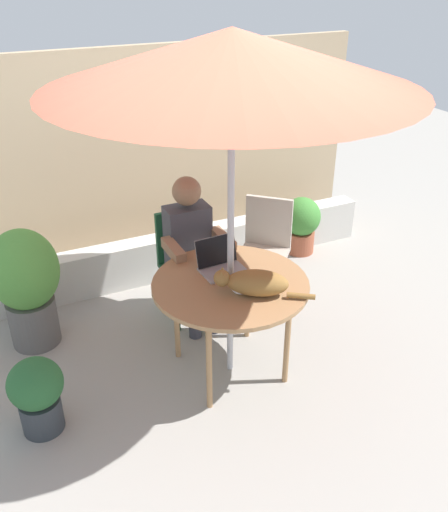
% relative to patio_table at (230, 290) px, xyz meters
% --- Properties ---
extents(ground_plane, '(14.00, 14.00, 0.00)m').
position_rel_patio_table_xyz_m(ground_plane, '(0.00, 0.00, -0.68)').
color(ground_plane, gray).
extents(fence_back, '(4.68, 0.08, 1.97)m').
position_rel_patio_table_xyz_m(fence_back, '(0.00, 2.10, 0.30)').
color(fence_back, tan).
rests_on(fence_back, ground).
extents(planter_wall_low, '(4.21, 0.20, 0.41)m').
position_rel_patio_table_xyz_m(planter_wall_low, '(0.00, 1.45, -0.48)').
color(planter_wall_low, beige).
rests_on(planter_wall_low, ground).
extents(patio_table, '(1.06, 1.06, 0.74)m').
position_rel_patio_table_xyz_m(patio_table, '(0.00, 0.00, 0.00)').
color(patio_table, '#9E754C').
rests_on(patio_table, ground).
extents(patio_umbrella, '(2.16, 2.16, 2.33)m').
position_rel_patio_table_xyz_m(patio_umbrella, '(0.00, 0.00, 1.48)').
color(patio_umbrella, '#B7B7BC').
rests_on(patio_umbrella, ground).
extents(chair_occupied, '(0.40, 0.40, 0.89)m').
position_rel_patio_table_xyz_m(chair_occupied, '(0.00, 0.85, -0.16)').
color(chair_occupied, '#194C2D').
rests_on(chair_occupied, ground).
extents(chair_empty, '(0.57, 0.57, 0.89)m').
position_rel_patio_table_xyz_m(chair_empty, '(0.71, 0.78, -0.16)').
color(chair_empty, '#B2A899').
rests_on(chair_empty, ground).
extents(person_seated, '(0.48, 0.48, 1.23)m').
position_rel_patio_table_xyz_m(person_seated, '(0.00, 0.69, 0.01)').
color(person_seated, '#3F3F47').
rests_on(person_seated, ground).
extents(laptop, '(0.31, 0.27, 0.21)m').
position_rel_patio_table_xyz_m(laptop, '(0.01, 0.20, 0.12)').
color(laptop, gray).
rests_on(laptop, patio_table).
extents(cat, '(0.56, 0.42, 0.17)m').
position_rel_patio_table_xyz_m(cat, '(0.07, -0.19, 0.14)').
color(cat, olive).
rests_on(cat, patio_table).
extents(potted_plant_near_fence, '(0.51, 0.51, 0.96)m').
position_rel_patio_table_xyz_m(potted_plant_near_fence, '(-1.22, 0.94, -0.14)').
color(potted_plant_near_fence, '#595654').
rests_on(potted_plant_near_fence, ground).
extents(potted_plant_by_chair, '(0.37, 0.37, 0.58)m').
position_rel_patio_table_xyz_m(potted_plant_by_chair, '(1.43, 1.32, -0.36)').
color(potted_plant_by_chair, '#9E5138').
rests_on(potted_plant_by_chair, ground).
extents(potted_plant_corner, '(0.34, 0.34, 0.53)m').
position_rel_patio_table_xyz_m(potted_plant_corner, '(-1.33, -0.01, -0.39)').
color(potted_plant_corner, '#33383D').
rests_on(potted_plant_corner, ground).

